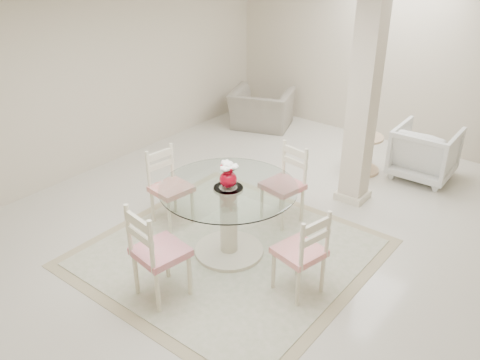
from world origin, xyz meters
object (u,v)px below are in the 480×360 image
Objects in this scene: dining_chair_west at (167,181)px; dining_chair_south at (154,247)px; armchair_white at (425,152)px; side_table at (363,155)px; column at (363,102)px; recliner_taupe at (261,109)px; dining_chair_north at (287,178)px; dining_table at (229,221)px; dining_chair_east at (305,248)px; red_vase at (228,175)px.

dining_chair_south is (0.94, -1.10, 0.05)m from dining_chair_west.
side_table is at bearing 24.15° from armchair_white.
recliner_taupe is (-2.53, 1.37, -1.01)m from column.
dining_chair_west is 3.47m from recliner_taupe.
dining_chair_north is at bearing -41.26° from dining_chair_west.
recliner_taupe is (-1.94, 4.41, -0.27)m from dining_chair_south.
dining_chair_north is 3.18m from recliner_taupe.
recliner_taupe is (-1.01, 3.31, -0.22)m from dining_chair_west.
column reaches higher than side_table.
dining_table reaches higher than recliner_taupe.
dining_chair_east is at bearing -4.70° from dining_table.
dining_chair_east reaches higher than recliner_taupe.
red_vase is 0.27× the size of dining_chair_north.
recliner_taupe is at bearing 120.85° from red_vase.
dining_table is 1.28× the size of dining_chair_south.
red_vase is at bearing -85.50° from dining_chair_south.
recliner_taupe reaches higher than side_table.
column reaches higher than dining_chair_west.
dining_chair_west is 3.74m from armchair_white.
dining_chair_north is (-0.93, 1.10, 0.01)m from dining_chair_east.
dining_chair_south reaches higher than dining_chair_east.
recliner_taupe is at bearing 151.50° from column.
dining_table is 1.74× the size of armchair_white.
dining_chair_south reaches higher than armchair_white.
red_vase is 0.27× the size of dining_chair_east.
armchair_white is (-0.02, 3.31, -0.17)m from dining_chair_east.
recliner_taupe is (-2.02, 3.39, -0.09)m from dining_table.
red_vase is 4.00m from recliner_taupe.
dining_table is 1.02m from dining_chair_east.
dining_chair_east is 1.25× the size of armchair_white.
dining_chair_north reaches higher than recliner_taupe.
dining_table is 2.87m from side_table.
dining_table is at bearing -94.43° from side_table.
dining_chair_south is at bearing -36.51° from dining_chair_east.
red_vase is 1.11m from dining_chair_east.
column is 2.55× the size of dining_chair_west.
dining_table is 2.62× the size of side_table.
dining_chair_west is at bearing -114.03° from side_table.
dining_chair_north is 1.44m from dining_chair_west.
column is at bearing -71.33° from side_table.
dining_table is at bearing -81.82° from dining_chair_east.
armchair_white is (3.01, -0.16, 0.05)m from recliner_taupe.
dining_table is 1.37× the size of dining_chair_north.
dining_chair_south is 1.36× the size of armchair_white.
armchair_white is at bearing 72.92° from red_vase.
dining_chair_south is at bearing 93.56° from recliner_taupe.
side_table is at bearing 146.37° from recliner_taupe.
armchair_white is at bearing 76.91° from dining_chair_north.
dining_chair_east is 1.01× the size of recliner_taupe.
dining_chair_west is (-1.02, 0.08, 0.13)m from dining_table.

